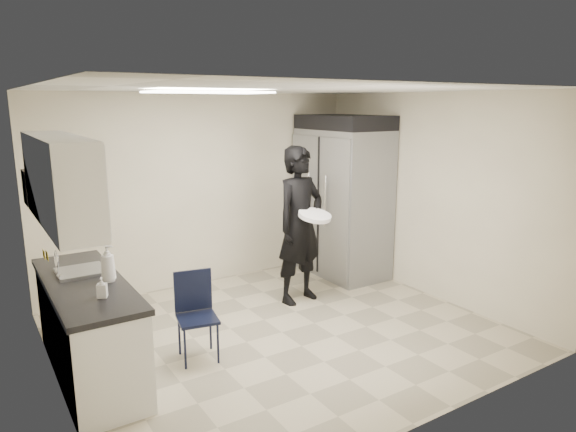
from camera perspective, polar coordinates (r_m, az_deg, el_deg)
floor at (r=5.78m, az=-0.69°, el=-12.79°), size 4.50×4.50×0.00m
ceiling at (r=5.23m, az=-0.77°, el=13.93°), size 4.50×4.50×0.00m
back_wall at (r=7.10m, az=-9.28°, el=2.85°), size 4.50×0.00×4.50m
left_wall at (r=4.62m, az=-25.20°, el=-3.36°), size 0.00×4.00×4.00m
right_wall at (r=6.79m, az=15.62°, el=2.12°), size 0.00×4.00×4.00m
ceiling_panel at (r=5.30m, az=-8.80°, el=13.45°), size 1.20×0.60×0.02m
lower_counter at (r=5.13m, az=-21.23°, el=-11.80°), size 0.60×1.90×0.86m
countertop at (r=4.97m, az=-21.64°, el=-7.00°), size 0.64×1.95×0.05m
sink at (r=5.21m, az=-21.96°, el=-6.30°), size 0.42×0.40×0.14m
faucet at (r=5.14m, az=-24.28°, el=-5.01°), size 0.02×0.02×0.24m
upper_cabinets at (r=4.74m, az=-24.03°, el=3.61°), size 0.35×1.80×0.75m
towel_dispenser at (r=5.89m, az=-26.23°, el=2.91°), size 0.22×0.30×0.35m
notice_sticker_left at (r=4.74m, az=-25.21°, el=-4.00°), size 0.00×0.12×0.07m
notice_sticker_right at (r=4.94m, az=-25.48°, el=-3.87°), size 0.00×0.12×0.07m
commercial_fridge at (r=7.47m, az=6.06°, el=1.46°), size 0.80×1.35×2.10m
fridge_compressor at (r=7.34m, az=6.27°, el=10.31°), size 0.80×1.35×0.20m
folding_chair at (r=5.14m, az=-10.03°, el=-11.19°), size 0.44×0.44×0.84m
man_tuxedo at (r=6.36m, az=1.35°, el=-1.03°), size 0.80×0.61×1.96m
bucket_lid at (r=6.16m, az=2.99°, el=0.06°), size 0.47×0.47×0.05m
soap_bottle_a at (r=4.83m, az=-19.39°, el=-4.99°), size 0.18×0.18×0.33m
soap_bottle_b at (r=4.48m, az=-19.98°, el=-7.46°), size 0.10×0.10×0.17m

